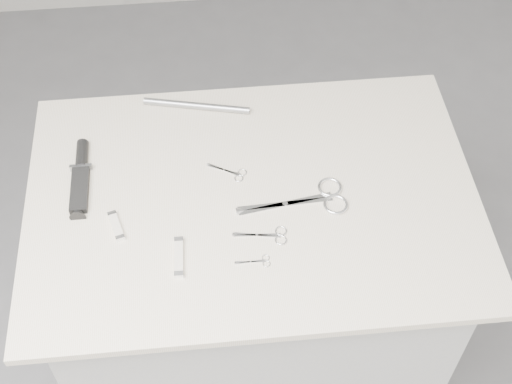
{
  "coord_description": "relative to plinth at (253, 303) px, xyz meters",
  "views": [
    {
      "loc": [
        -0.09,
        -0.98,
        2.15
      ],
      "look_at": [
        0.01,
        0.01,
        0.92
      ],
      "focal_mm": 50.0,
      "sensor_mm": 36.0,
      "label": 1
    }
  ],
  "objects": [
    {
      "name": "metal_rail",
      "position": [
        -0.11,
        0.29,
        0.48
      ],
      "size": [
        0.26,
        0.08,
        0.02
      ],
      "primitive_type": "cylinder",
      "rotation": [
        0.0,
        1.57,
        -0.23
      ],
      "color": "#92959A",
      "rests_on": "display_board"
    },
    {
      "name": "sheathed_knife",
      "position": [
        -0.38,
        0.09,
        0.48
      ],
      "size": [
        0.05,
        0.21,
        0.03
      ],
      "rotation": [
        0.0,
        0.0,
        1.58
      ],
      "color": "black",
      "rests_on": "display_board"
    },
    {
      "name": "plinth",
      "position": [
        0.0,
        0.0,
        0.0
      ],
      "size": [
        0.9,
        0.6,
        0.9
      ],
      "primitive_type": "cube",
      "color": "#B7B7B5",
      "rests_on": "ground"
    },
    {
      "name": "tiny_scissors",
      "position": [
        -0.01,
        -0.18,
        0.47
      ],
      "size": [
        0.07,
        0.03,
        0.0
      ],
      "rotation": [
        0.0,
        0.0,
        -0.01
      ],
      "color": "silver",
      "rests_on": "display_board"
    },
    {
      "name": "ground",
      "position": [
        0.0,
        0.0,
        -0.46
      ],
      "size": [
        4.0,
        4.0,
        0.01
      ],
      "primitive_type": "cube",
      "color": "gray",
      "rests_on": "ground"
    },
    {
      "name": "pocket_knife_b",
      "position": [
        -0.3,
        -0.06,
        0.47
      ],
      "size": [
        0.04,
        0.08,
        0.01
      ],
      "rotation": [
        0.0,
        0.0,
        1.85
      ],
      "color": "silver",
      "rests_on": "display_board"
    },
    {
      "name": "pocket_knife_a",
      "position": [
        -0.17,
        -0.15,
        0.48
      ],
      "size": [
        0.02,
        0.1,
        0.01
      ],
      "rotation": [
        0.0,
        0.0,
        1.54
      ],
      "color": "silver",
      "rests_on": "display_board"
    },
    {
      "name": "display_board",
      "position": [
        0.0,
        0.0,
        0.46
      ],
      "size": [
        1.0,
        0.7,
        0.02
      ],
      "primitive_type": "cube",
      "color": "beige",
      "rests_on": "plinth"
    },
    {
      "name": "embroidery_scissors_a",
      "position": [
        0.03,
        -0.11,
        0.47
      ],
      "size": [
        0.12,
        0.05,
        0.0
      ],
      "rotation": [
        0.0,
        0.0,
        -0.12
      ],
      "color": "silver",
      "rests_on": "display_board"
    },
    {
      "name": "embroidery_scissors_b",
      "position": [
        -0.04,
        0.07,
        0.47
      ],
      "size": [
        0.09,
        0.06,
        0.0
      ],
      "rotation": [
        0.0,
        0.0,
        -0.5
      ],
      "color": "silver",
      "rests_on": "display_board"
    },
    {
      "name": "large_shears",
      "position": [
        0.14,
        -0.03,
        0.47
      ],
      "size": [
        0.24,
        0.11,
        0.01
      ],
      "rotation": [
        0.0,
        0.0,
        0.1
      ],
      "color": "silver",
      "rests_on": "display_board"
    }
  ]
}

